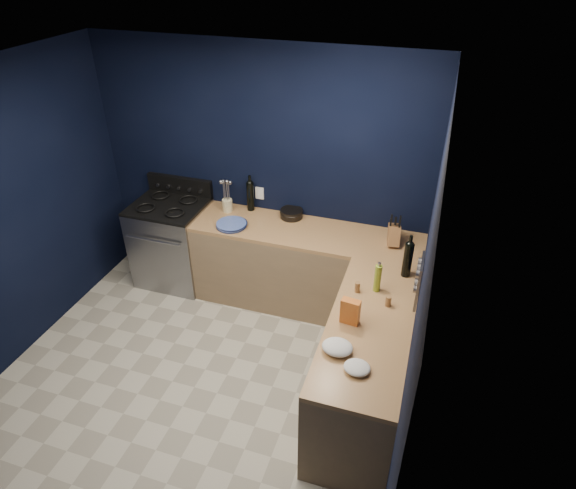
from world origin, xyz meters
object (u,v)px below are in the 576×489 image
at_px(gas_range, 173,244).
at_px(knife_block, 394,235).
at_px(plate_stack, 231,225).
at_px(crouton_bag, 350,311).
at_px(utensil_crock, 227,205).

relative_size(gas_range, knife_block, 4.75).
relative_size(gas_range, plate_stack, 3.04).
bearing_deg(crouton_bag, knife_block, 89.32).
distance_m(utensil_crock, knife_block, 1.75).
relative_size(plate_stack, crouton_bag, 1.45).
height_order(gas_range, crouton_bag, crouton_bag).
bearing_deg(crouton_bag, gas_range, 159.10).
bearing_deg(plate_stack, gas_range, 171.05).
distance_m(gas_range, knife_block, 2.43).
xyz_separation_m(gas_range, knife_block, (2.37, 0.05, 0.54)).
xyz_separation_m(utensil_crock, knife_block, (1.75, -0.11, 0.03)).
relative_size(plate_stack, knife_block, 1.56).
height_order(gas_range, knife_block, knife_block).
bearing_deg(utensil_crock, knife_block, -3.68).
distance_m(knife_block, crouton_bag, 1.23).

